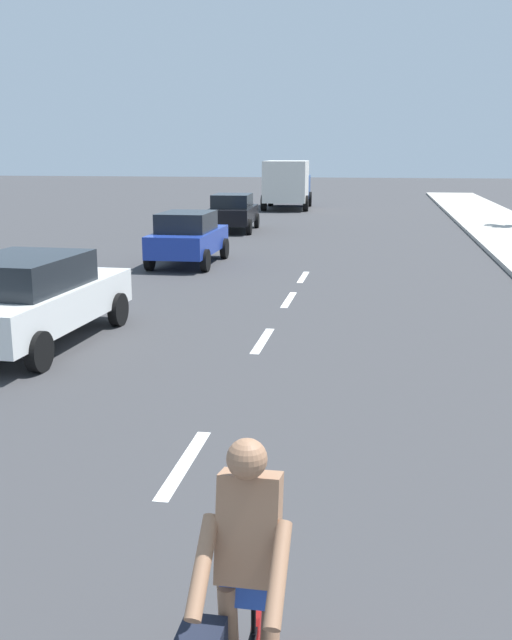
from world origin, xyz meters
name	(u,v)px	position (x,y,z in m)	size (l,w,h in m)	color
ground_plane	(299,283)	(0.00, 20.00, 0.00)	(160.00, 160.00, 0.00)	#38383A
lane_stripe_2	(185,463)	(0.00, 8.79, 0.00)	(0.16, 1.80, 0.01)	white
lane_stripe_3	(263,341)	(0.00, 14.09, 0.00)	(0.16, 1.80, 0.01)	white
lane_stripe_4	(289,300)	(0.00, 17.82, 0.00)	(0.16, 1.80, 0.01)	white
lane_stripe_5	(303,277)	(0.00, 20.93, 0.00)	(0.16, 1.80, 0.01)	white
cyclist	(237,611)	(1.29, 5.19, 0.83)	(0.62, 1.71, 1.82)	black
parked_car_white	(29,297)	(-3.96, 13.20, 0.84)	(2.24, 4.63, 1.57)	white
parked_car_blue	(188,237)	(-3.64, 22.64, 0.83)	(1.83, 3.89, 1.57)	#1E389E
parked_car_black	(233,211)	(-4.20, 32.08, 0.84)	(2.10, 4.20, 1.57)	black
delivery_truck	(287,183)	(-3.50, 44.86, 1.50)	(2.90, 6.35, 2.80)	#23478C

